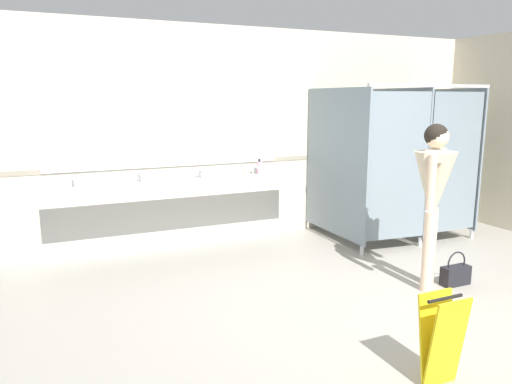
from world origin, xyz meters
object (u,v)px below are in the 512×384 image
(handbag, at_px, (456,274))
(paper_cup, at_px, (247,175))
(person_standing, at_px, (434,186))
(wet_floor_sign, at_px, (442,340))
(soap_dispenser, at_px, (259,167))

(handbag, xyz_separation_m, paper_cup, (-1.41, 2.14, 0.81))
(person_standing, height_order, wet_floor_sign, person_standing)
(person_standing, xyz_separation_m, paper_cup, (-1.09, 2.08, -0.11))
(soap_dispenser, xyz_separation_m, paper_cup, (-0.29, -0.24, -0.04))
(soap_dispenser, distance_m, paper_cup, 0.38)
(handbag, bearing_deg, person_standing, 168.59)
(paper_cup, bearing_deg, handbag, -56.66)
(handbag, distance_m, paper_cup, 2.69)
(handbag, distance_m, soap_dispenser, 2.77)
(person_standing, bearing_deg, handbag, -11.41)
(person_standing, relative_size, paper_cup, 18.56)
(person_standing, bearing_deg, wet_floor_sign, -130.59)
(soap_dispenser, bearing_deg, handbag, -64.81)
(paper_cup, height_order, wet_floor_sign, paper_cup)
(handbag, height_order, soap_dispenser, soap_dispenser)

